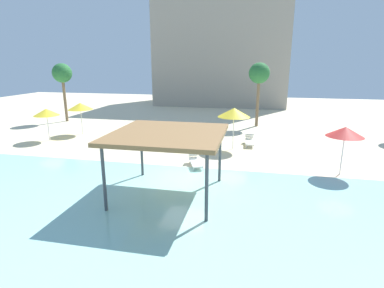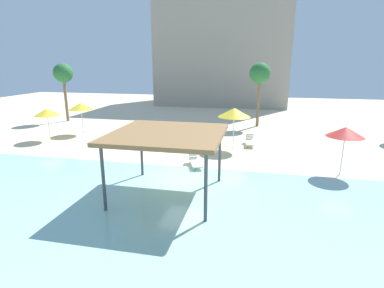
{
  "view_description": "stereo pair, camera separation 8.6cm",
  "coord_description": "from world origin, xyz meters",
  "px_view_note": "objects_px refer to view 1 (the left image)",
  "views": [
    {
      "loc": [
        3.44,
        -14.73,
        5.92
      ],
      "look_at": [
        -0.08,
        2.0,
        1.3
      ],
      "focal_mm": 28.42,
      "sensor_mm": 36.0,
      "label": 1
    },
    {
      "loc": [
        3.52,
        -14.71,
        5.92
      ],
      "look_at": [
        -0.08,
        2.0,
        1.3
      ],
      "focal_mm": 28.42,
      "sensor_mm": 36.0,
      "label": 2
    }
  ],
  "objects_px": {
    "lounge_chair_2": "(195,160)",
    "lounge_chair_1": "(161,139)",
    "beach_umbrella_yellow_0": "(46,112)",
    "beach_umbrella_yellow_1": "(80,106)",
    "lounge_chair_0": "(249,140)",
    "shade_pavilion": "(168,136)",
    "palm_tree_1": "(62,74)",
    "palm_tree_2": "(259,75)",
    "beach_umbrella_red_2": "(345,132)",
    "beach_umbrella_yellow_3": "(234,112)"
  },
  "relations": [
    {
      "from": "lounge_chair_2",
      "to": "lounge_chair_1",
      "type": "bearing_deg",
      "value": -161.94
    },
    {
      "from": "beach_umbrella_yellow_0",
      "to": "beach_umbrella_yellow_1",
      "type": "height_order",
      "value": "beach_umbrella_yellow_1"
    },
    {
      "from": "lounge_chair_0",
      "to": "lounge_chair_1",
      "type": "bearing_deg",
      "value": -84.86
    },
    {
      "from": "shade_pavilion",
      "to": "palm_tree_1",
      "type": "relative_size",
      "value": 0.83
    },
    {
      "from": "lounge_chair_2",
      "to": "palm_tree_2",
      "type": "xyz_separation_m",
      "value": [
        3.47,
        12.47,
        4.48
      ]
    },
    {
      "from": "lounge_chair_2",
      "to": "beach_umbrella_red_2",
      "type": "bearing_deg",
      "value": 71.17
    },
    {
      "from": "beach_umbrella_yellow_0",
      "to": "lounge_chair_0",
      "type": "height_order",
      "value": "beach_umbrella_yellow_0"
    },
    {
      "from": "shade_pavilion",
      "to": "lounge_chair_0",
      "type": "xyz_separation_m",
      "value": [
        3.39,
        9.68,
        -2.47
      ]
    },
    {
      "from": "lounge_chair_2",
      "to": "palm_tree_2",
      "type": "height_order",
      "value": "palm_tree_2"
    },
    {
      "from": "beach_umbrella_yellow_3",
      "to": "lounge_chair_0",
      "type": "bearing_deg",
      "value": 49.94
    },
    {
      "from": "beach_umbrella_yellow_0",
      "to": "lounge_chair_1",
      "type": "height_order",
      "value": "beach_umbrella_yellow_0"
    },
    {
      "from": "beach_umbrella_yellow_3",
      "to": "palm_tree_1",
      "type": "xyz_separation_m",
      "value": [
        -17.66,
        6.96,
        2.15
      ]
    },
    {
      "from": "beach_umbrella_red_2",
      "to": "lounge_chair_1",
      "type": "bearing_deg",
      "value": 159.79
    },
    {
      "from": "beach_umbrella_yellow_1",
      "to": "lounge_chair_1",
      "type": "distance_m",
      "value": 7.91
    },
    {
      "from": "lounge_chair_1",
      "to": "palm_tree_1",
      "type": "height_order",
      "value": "palm_tree_1"
    },
    {
      "from": "beach_umbrella_yellow_0",
      "to": "lounge_chair_2",
      "type": "height_order",
      "value": "beach_umbrella_yellow_0"
    },
    {
      "from": "lounge_chair_0",
      "to": "lounge_chair_2",
      "type": "xyz_separation_m",
      "value": [
        -3.0,
        -5.43,
        0.0
      ]
    },
    {
      "from": "palm_tree_1",
      "to": "beach_umbrella_yellow_0",
      "type": "bearing_deg",
      "value": -65.39
    },
    {
      "from": "shade_pavilion",
      "to": "palm_tree_1",
      "type": "xyz_separation_m",
      "value": [
        -15.39,
        15.3,
        1.93
      ]
    },
    {
      "from": "shade_pavilion",
      "to": "lounge_chair_1",
      "type": "xyz_separation_m",
      "value": [
        -3.17,
        8.72,
        -2.47
      ]
    },
    {
      "from": "shade_pavilion",
      "to": "lounge_chair_2",
      "type": "bearing_deg",
      "value": 84.72
    },
    {
      "from": "beach_umbrella_yellow_1",
      "to": "lounge_chair_2",
      "type": "bearing_deg",
      "value": -29.05
    },
    {
      "from": "palm_tree_1",
      "to": "shade_pavilion",
      "type": "bearing_deg",
      "value": -44.84
    },
    {
      "from": "beach_umbrella_yellow_0",
      "to": "beach_umbrella_yellow_3",
      "type": "bearing_deg",
      "value": 2.04
    },
    {
      "from": "beach_umbrella_yellow_0",
      "to": "lounge_chair_1",
      "type": "xyz_separation_m",
      "value": [
        8.8,
        0.89,
        -1.88
      ]
    },
    {
      "from": "beach_umbrella_red_2",
      "to": "lounge_chair_2",
      "type": "distance_m",
      "value": 8.25
    },
    {
      "from": "beach_umbrella_yellow_0",
      "to": "lounge_chair_0",
      "type": "bearing_deg",
      "value": 6.84
    },
    {
      "from": "beach_umbrella_yellow_1",
      "to": "palm_tree_2",
      "type": "distance_m",
      "value": 16.01
    },
    {
      "from": "lounge_chair_2",
      "to": "palm_tree_2",
      "type": "distance_m",
      "value": 13.7
    },
    {
      "from": "beach_umbrella_red_2",
      "to": "palm_tree_2",
      "type": "distance_m",
      "value": 13.29
    },
    {
      "from": "shade_pavilion",
      "to": "palm_tree_1",
      "type": "distance_m",
      "value": 21.79
    },
    {
      "from": "shade_pavilion",
      "to": "palm_tree_2",
      "type": "relative_size",
      "value": 0.82
    },
    {
      "from": "beach_umbrella_red_2",
      "to": "lounge_chair_2",
      "type": "relative_size",
      "value": 1.33
    },
    {
      "from": "lounge_chair_0",
      "to": "shade_pavilion",
      "type": "bearing_deg",
      "value": -22.46
    },
    {
      "from": "beach_umbrella_red_2",
      "to": "lounge_chair_0",
      "type": "xyz_separation_m",
      "value": [
        -4.99,
        5.21,
        -2.05
      ]
    },
    {
      "from": "lounge_chair_2",
      "to": "lounge_chair_0",
      "type": "bearing_deg",
      "value": 130.68
    },
    {
      "from": "lounge_chair_0",
      "to": "palm_tree_1",
      "type": "bearing_deg",
      "value": -109.83
    },
    {
      "from": "beach_umbrella_red_2",
      "to": "beach_umbrella_yellow_0",
      "type": "bearing_deg",
      "value": 170.61
    },
    {
      "from": "shade_pavilion",
      "to": "beach_umbrella_yellow_1",
      "type": "bearing_deg",
      "value": 135.72
    },
    {
      "from": "beach_umbrella_yellow_0",
      "to": "lounge_chair_2",
      "type": "xyz_separation_m",
      "value": [
        12.36,
        -3.59,
        -1.88
      ]
    },
    {
      "from": "palm_tree_2",
      "to": "beach_umbrella_yellow_1",
      "type": "bearing_deg",
      "value": -156.33
    },
    {
      "from": "beach_umbrella_yellow_0",
      "to": "beach_umbrella_yellow_3",
      "type": "relative_size",
      "value": 0.86
    },
    {
      "from": "shade_pavilion",
      "to": "lounge_chair_0",
      "type": "height_order",
      "value": "shade_pavilion"
    },
    {
      "from": "lounge_chair_2",
      "to": "palm_tree_1",
      "type": "distance_m",
      "value": 19.77
    },
    {
      "from": "lounge_chair_0",
      "to": "palm_tree_2",
      "type": "relative_size",
      "value": 0.33
    },
    {
      "from": "palm_tree_1",
      "to": "lounge_chair_1",
      "type": "bearing_deg",
      "value": -28.3
    },
    {
      "from": "beach_umbrella_yellow_0",
      "to": "beach_umbrella_yellow_3",
      "type": "distance_m",
      "value": 14.25
    },
    {
      "from": "beach_umbrella_red_2",
      "to": "palm_tree_2",
      "type": "relative_size",
      "value": 0.45
    },
    {
      "from": "palm_tree_1",
      "to": "lounge_chair_2",
      "type": "bearing_deg",
      "value": -35.02
    },
    {
      "from": "beach_umbrella_red_2",
      "to": "palm_tree_1",
      "type": "height_order",
      "value": "palm_tree_1"
    }
  ]
}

